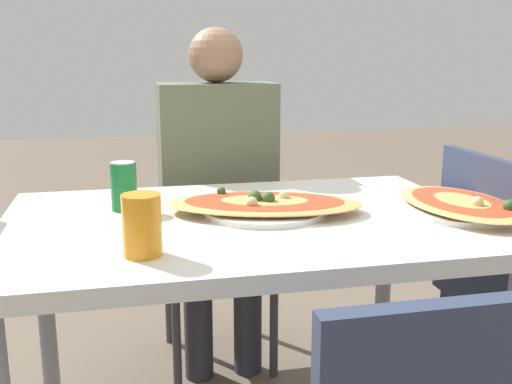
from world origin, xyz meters
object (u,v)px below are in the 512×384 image
object	(u,v)px
pizza_main	(264,205)
pizza_second	(462,205)
chair_far_seated	(214,230)
person_seated	(218,179)
soda_can	(124,186)
drink_glass	(142,225)
dining_table	(246,247)
chair_side_right	(510,281)

from	to	relation	value
pizza_main	pizza_second	size ratio (longest dim) A/B	1.29
chair_far_seated	person_seated	distance (m)	0.24
person_seated	soda_can	xyz separation A→B (m)	(-0.32, -0.47, 0.09)
drink_glass	pizza_second	world-z (taller)	drink_glass
person_seated	dining_table	bearing A→B (deg)	87.51
soda_can	chair_side_right	bearing A→B (deg)	-5.92
drink_glass	pizza_second	distance (m)	0.82
chair_far_seated	pizza_second	distance (m)	0.98
chair_far_seated	soda_can	bearing A→B (deg)	61.46
soda_can	drink_glass	distance (m)	0.37
dining_table	soda_can	bearing A→B (deg)	154.70
person_seated	chair_side_right	bearing A→B (deg)	142.24
drink_glass	soda_can	bearing A→B (deg)	94.95
chair_far_seated	chair_side_right	distance (m)	1.02
soda_can	pizza_second	size ratio (longest dim) A/B	0.30
chair_side_right	pizza_main	size ratio (longest dim) A/B	1.58
dining_table	chair_side_right	world-z (taller)	chair_side_right
pizza_main	pizza_second	xyz separation A→B (m)	(0.49, -0.11, -0.00)
chair_far_seated	drink_glass	world-z (taller)	same
person_seated	pizza_main	distance (m)	0.58
chair_far_seated	pizza_second	bearing A→B (deg)	122.78
pizza_main	drink_glass	world-z (taller)	drink_glass
person_seated	pizza_main	world-z (taller)	person_seated
dining_table	drink_glass	world-z (taller)	drink_glass
pizza_main	drink_glass	xyz separation A→B (m)	(-0.31, -0.27, 0.04)
pizza_main	pizza_second	bearing A→B (deg)	-12.58
dining_table	soda_can	xyz separation A→B (m)	(-0.29, 0.14, 0.14)
chair_side_right	person_seated	size ratio (longest dim) A/B	0.71
chair_side_right	soda_can	bearing A→B (deg)	-95.92
chair_side_right	pizza_second	world-z (taller)	chair_side_right
dining_table	soda_can	world-z (taller)	soda_can
drink_glass	dining_table	bearing A→B (deg)	42.27
dining_table	person_seated	xyz separation A→B (m)	(0.03, 0.61, 0.05)
chair_side_right	person_seated	distance (m)	0.98
dining_table	person_seated	bearing A→B (deg)	87.51
chair_side_right	person_seated	xyz separation A→B (m)	(-0.75, 0.58, 0.22)
soda_can	pizza_second	world-z (taller)	soda_can
dining_table	pizza_second	size ratio (longest dim) A/B	2.82
chair_side_right	soda_can	distance (m)	1.12
drink_glass	person_seated	bearing A→B (deg)	71.36
person_seated	pizza_main	bearing A→B (deg)	92.64
drink_glass	pizza_second	size ratio (longest dim) A/B	0.30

